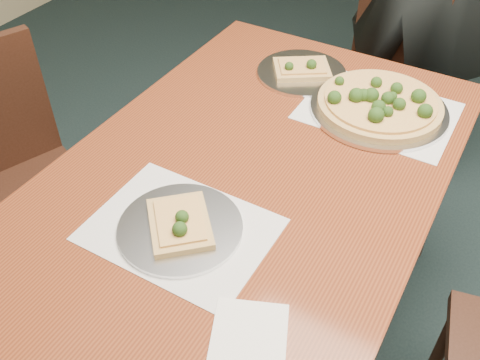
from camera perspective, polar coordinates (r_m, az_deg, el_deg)
The scene contains 9 objects.
dining_table at distance 1.38m, azimuth 0.00°, elevation -2.83°, with size 0.90×1.50×0.75m.
chair_far at distance 2.29m, azimuth 14.16°, elevation 11.61°, with size 0.55×0.55×0.91m.
chair_left at distance 1.83m, azimuth -23.28°, elevation 0.49°, with size 0.54×0.54×0.91m.
placemat_main at distance 1.60m, azimuth 14.52°, elevation 7.14°, with size 0.42×0.32×0.00m, color white.
placemat_near at distance 1.21m, azimuth -6.37°, elevation -5.26°, with size 0.40×0.30×0.00m, color white.
pizza_pan at distance 1.58m, azimuth 14.66°, elevation 7.79°, with size 0.39×0.39×0.08m.
slice_plate_near at distance 1.20m, azimuth -6.41°, elevation -4.88°, with size 0.28×0.28×0.06m.
slice_plate_far at distance 1.72m, azimuth 6.60°, elevation 11.51°, with size 0.28×0.28×0.06m.
napkin at distance 1.04m, azimuth 1.02°, elevation -16.01°, with size 0.14×0.14×0.01m, color white.
Camera 1 is at (0.06, -0.79, 1.63)m, focal length 40.00 mm.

